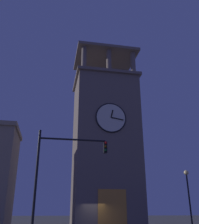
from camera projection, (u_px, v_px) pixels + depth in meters
clocktower at (105, 143)px, 34.16m from camera, size 8.69×7.24×25.77m
traffic_signal_near at (60, 165)px, 16.18m from camera, size 4.47×0.41×6.57m
street_lamp at (188, 188)px, 23.72m from camera, size 0.44×0.44×5.29m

